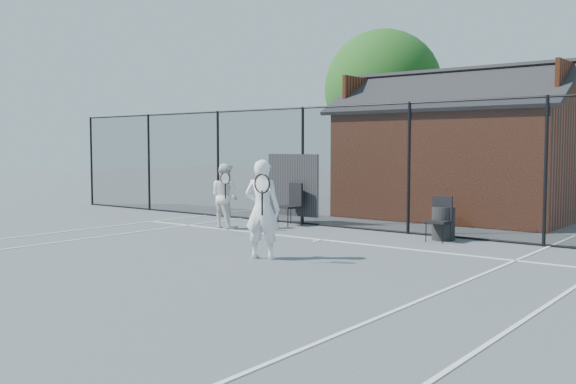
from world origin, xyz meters
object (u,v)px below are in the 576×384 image
Objects in this scene: clubhouse at (459,160)px; waste_bin at (443,223)px; player_front at (262,209)px; player_back at (225,196)px; chair_right at (438,220)px; chair_left at (289,205)px.

waste_bin is (1.54, -4.40, -1.25)m from clubhouse.
waste_bin is at bearing 69.56° from player_front.
player_back is at bearing -120.86° from clubhouse.
player_front is 4.41m from player_back.
player_back is at bearing -165.94° from chair_right.
chair_left is (-2.60, 4.13, -0.36)m from player_front.
chair_left is at bearing 122.20° from player_front.
player_back is 5.25m from waste_bin.
chair_right reaches higher than waste_bin.
clubhouse is 4.83m from waste_bin.
player_back is at bearing -164.04° from waste_bin.
player_front reaches higher than player_back.
player_back is at bearing 142.13° from player_front.
chair_right is at bearing 67.89° from player_front.
player_front reaches higher than chair_right.
player_back is 5.18m from chair_right.
player_back is 1.51× the size of chair_left.
chair_right is (1.56, 3.85, -0.42)m from player_front.
player_front is 1.12× the size of player_back.
waste_bin is at bearing 95.00° from chair_right.
waste_bin is (4.15, 0.01, -0.17)m from chair_left.
player_back is 2.22× the size of waste_bin.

